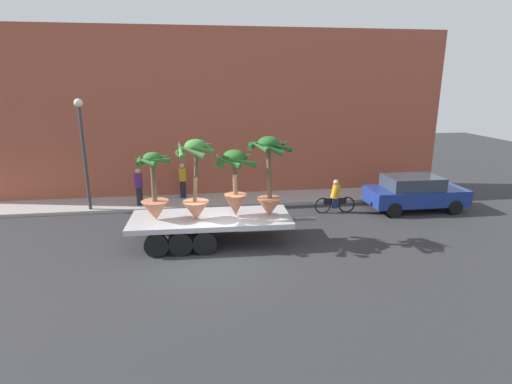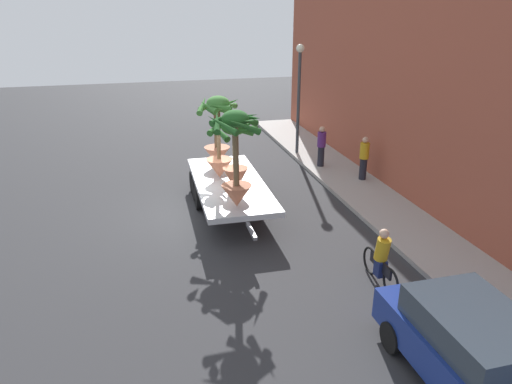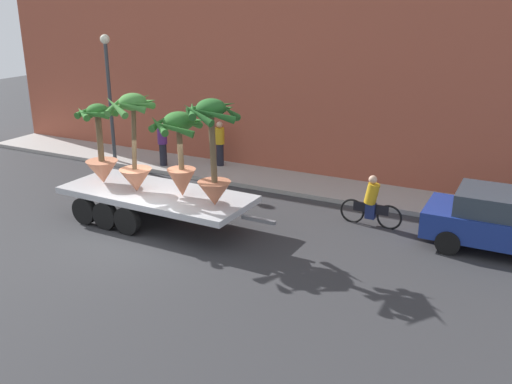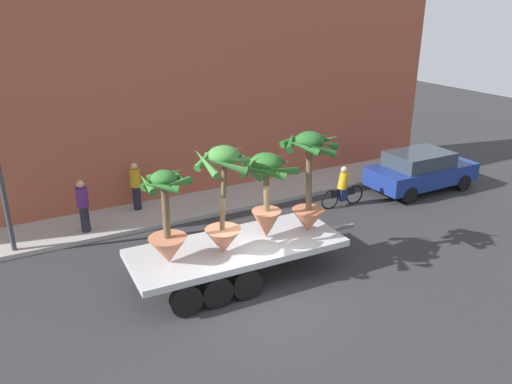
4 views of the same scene
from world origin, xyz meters
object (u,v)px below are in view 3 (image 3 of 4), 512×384
flatbed_trailer (149,197)px  pedestrian_far_left (220,143)px  pedestrian_near_gate (163,143)px  street_lamp (109,82)px  potted_palm_middle (134,145)px  potted_palm_front (180,150)px  potted_palm_rear (213,151)px  cyclist (371,203)px  potted_palm_extra (101,150)px  parked_car (511,222)px

flatbed_trailer → pedestrian_far_left: bearing=99.3°
flatbed_trailer → pedestrian_near_gate: pedestrian_near_gate is taller
flatbed_trailer → pedestrian_far_left: size_ratio=3.93×
flatbed_trailer → street_lamp: 7.00m
potted_palm_middle → potted_palm_front: size_ratio=1.18×
potted_palm_rear → street_lamp: size_ratio=0.59×
street_lamp → potted_palm_rear: bearing=-31.4°
cyclist → pedestrian_far_left: bearing=156.9°
cyclist → pedestrian_near_gate: pedestrian_near_gate is taller
flatbed_trailer → pedestrian_far_left: (-0.91, 5.56, 0.28)m
flatbed_trailer → cyclist: size_ratio=3.65×
potted_palm_extra → pedestrian_near_gate: (-1.22, 4.65, -0.95)m
street_lamp → pedestrian_far_left: bearing=17.8°
potted_palm_rear → pedestrian_far_left: (-3.25, 5.77, -1.44)m
potted_palm_middle → street_lamp: 6.61m
potted_palm_rear → pedestrian_far_left: size_ratio=1.68×
pedestrian_near_gate → pedestrian_far_left: 2.18m
potted_palm_rear → parked_car: (7.18, 2.77, -1.65)m
pedestrian_near_gate → flatbed_trailer: bearing=-58.1°
potted_palm_middle → pedestrian_far_left: potted_palm_middle is taller
potted_palm_front → pedestrian_far_left: potted_palm_front is taller
potted_palm_middle → pedestrian_far_left: 5.99m
potted_palm_extra → pedestrian_far_left: potted_palm_extra is taller
parked_car → cyclist: bearing=178.1°
potted_palm_extra → potted_palm_front: bearing=1.6°
pedestrian_near_gate → pedestrian_far_left: bearing=26.9°
parked_car → pedestrian_near_gate: size_ratio=2.54×
potted_palm_rear → pedestrian_near_gate: size_ratio=1.68×
flatbed_trailer → potted_palm_front: bearing=0.3°
potted_palm_front → potted_palm_extra: 2.80m
street_lamp → pedestrian_near_gate: bearing=8.5°
pedestrian_near_gate → cyclist: bearing=-12.3°
potted_palm_middle → parked_car: potted_palm_middle is taller
potted_palm_extra → parked_car: potted_palm_extra is taller
pedestrian_far_left → street_lamp: bearing=-162.2°
potted_palm_rear → parked_car: 7.87m
flatbed_trailer → potted_palm_middle: size_ratio=2.38×
parked_car → pedestrian_far_left: pedestrian_far_left is taller
potted_palm_front → potted_palm_extra: (-2.78, -0.08, -0.33)m
flatbed_trailer → potted_palm_rear: (2.35, -0.21, 1.72)m
parked_car → pedestrian_near_gate: bearing=170.8°
potted_palm_front → cyclist: 5.66m
cyclist → pedestrian_far_left: (-6.75, 2.88, 0.37)m
potted_palm_middle → street_lamp: street_lamp is taller
potted_palm_rear → cyclist: potted_palm_rear is taller
cyclist → parked_car: (3.68, -0.12, 0.16)m
potted_palm_middle → pedestrian_far_left: (-0.69, 5.81, -1.31)m
parked_car → pedestrian_far_left: bearing=164.0°
street_lamp → potted_palm_middle: bearing=-43.4°
potted_palm_extra → cyclist: 8.08m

